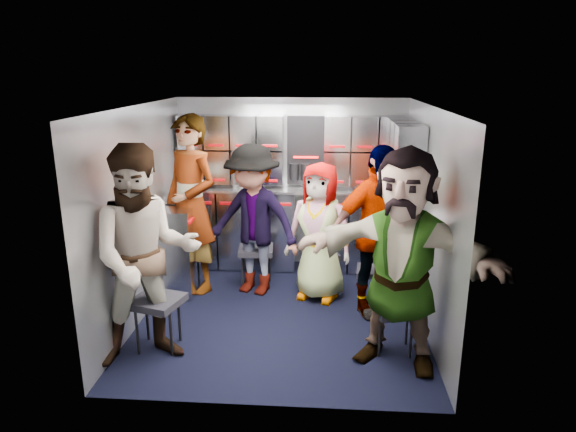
# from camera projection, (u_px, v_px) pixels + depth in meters

# --- Properties ---
(floor) EXTENTS (3.00, 3.00, 0.00)m
(floor) POSITION_uv_depth(u_px,v_px,m) (282.00, 314.00, 5.29)
(floor) COLOR black
(floor) RESTS_ON ground
(wall_back) EXTENTS (2.80, 0.04, 2.10)m
(wall_back) POSITION_uv_depth(u_px,v_px,m) (292.00, 183.00, 6.44)
(wall_back) COLOR #959CA3
(wall_back) RESTS_ON ground
(wall_left) EXTENTS (0.04, 3.00, 2.10)m
(wall_left) POSITION_uv_depth(u_px,v_px,m) (141.00, 213.00, 5.09)
(wall_left) COLOR #959CA3
(wall_left) RESTS_ON ground
(wall_right) EXTENTS (0.04, 3.00, 2.10)m
(wall_right) POSITION_uv_depth(u_px,v_px,m) (427.00, 219.00, 4.90)
(wall_right) COLOR #959CA3
(wall_right) RESTS_ON ground
(ceiling) EXTENTS (2.80, 3.00, 0.02)m
(ceiling) POSITION_uv_depth(u_px,v_px,m) (281.00, 106.00, 4.71)
(ceiling) COLOR silver
(ceiling) RESTS_ON wall_back
(cart_bank_back) EXTENTS (2.68, 0.38, 0.99)m
(cart_bank_back) POSITION_uv_depth(u_px,v_px,m) (290.00, 230.00, 6.39)
(cart_bank_back) COLOR #9EA4AD
(cart_bank_back) RESTS_ON ground
(cart_bank_left) EXTENTS (0.38, 0.76, 0.99)m
(cart_bank_left) POSITION_uv_depth(u_px,v_px,m) (181.00, 248.00, 5.77)
(cart_bank_left) COLOR #9EA4AD
(cart_bank_left) RESTS_ON ground
(counter) EXTENTS (2.68, 0.42, 0.03)m
(counter) POSITION_uv_depth(u_px,v_px,m) (290.00, 190.00, 6.24)
(counter) COLOR silver
(counter) RESTS_ON cart_bank_back
(locker_bank_back) EXTENTS (2.68, 0.28, 0.82)m
(locker_bank_back) POSITION_uv_depth(u_px,v_px,m) (291.00, 150.00, 6.17)
(locker_bank_back) COLOR #9EA4AD
(locker_bank_back) RESTS_ON wall_back
(locker_bank_right) EXTENTS (0.28, 1.00, 0.82)m
(locker_bank_right) POSITION_uv_depth(u_px,v_px,m) (404.00, 161.00, 5.46)
(locker_bank_right) COLOR #9EA4AD
(locker_bank_right) RESTS_ON wall_right
(right_cabinet) EXTENTS (0.28, 1.20, 1.00)m
(right_cabinet) POSITION_uv_depth(u_px,v_px,m) (399.00, 251.00, 5.64)
(right_cabinet) COLOR #9EA4AD
(right_cabinet) RESTS_ON ground
(coffee_niche) EXTENTS (0.46, 0.16, 0.84)m
(coffee_niche) POSITION_uv_depth(u_px,v_px,m) (306.00, 151.00, 6.22)
(coffee_niche) COLOR black
(coffee_niche) RESTS_ON wall_back
(red_latch_strip) EXTENTS (2.60, 0.02, 0.03)m
(red_latch_strip) POSITION_uv_depth(u_px,v_px,m) (289.00, 205.00, 6.09)
(red_latch_strip) COLOR #A00409
(red_latch_strip) RESTS_ON cart_bank_back
(jump_seat_near_left) EXTENTS (0.50, 0.49, 0.49)m
(jump_seat_near_left) POSITION_uv_depth(u_px,v_px,m) (157.00, 304.00, 4.54)
(jump_seat_near_left) COLOR black
(jump_seat_near_left) RESTS_ON ground
(jump_seat_mid_left) EXTENTS (0.41, 0.39, 0.46)m
(jump_seat_mid_left) POSITION_uv_depth(u_px,v_px,m) (256.00, 252.00, 5.89)
(jump_seat_mid_left) COLOR black
(jump_seat_mid_left) RESTS_ON ground
(jump_seat_center) EXTENTS (0.48, 0.46, 0.46)m
(jump_seat_center) POSITION_uv_depth(u_px,v_px,m) (319.00, 256.00, 5.76)
(jump_seat_center) COLOR black
(jump_seat_center) RESTS_ON ground
(jump_seat_mid_right) EXTENTS (0.37, 0.35, 0.40)m
(jump_seat_mid_right) POSITION_uv_depth(u_px,v_px,m) (373.00, 273.00, 5.42)
(jump_seat_mid_right) COLOR black
(jump_seat_mid_right) RESTS_ON ground
(jump_seat_near_right) EXTENTS (0.44, 0.42, 0.43)m
(jump_seat_near_right) POSITION_uv_depth(u_px,v_px,m) (395.00, 311.00, 4.50)
(jump_seat_near_right) COLOR black
(jump_seat_near_right) RESTS_ON ground
(attendant_standing) EXTENTS (0.86, 0.79, 1.98)m
(attendant_standing) POSITION_uv_depth(u_px,v_px,m) (191.00, 205.00, 5.65)
(attendant_standing) COLOR black
(attendant_standing) RESTS_ON ground
(attendant_arc_a) EXTENTS (1.12, 1.01, 1.88)m
(attendant_arc_a) POSITION_uv_depth(u_px,v_px,m) (146.00, 257.00, 4.23)
(attendant_arc_a) COLOR black
(attendant_arc_a) RESTS_ON ground
(attendant_arc_b) EXTENTS (1.23, 0.95, 1.67)m
(attendant_arc_b) POSITION_uv_depth(u_px,v_px,m) (253.00, 221.00, 5.60)
(attendant_arc_b) COLOR black
(attendant_arc_b) RESTS_ON ground
(attendant_arc_c) EXTENTS (0.85, 0.69, 1.50)m
(attendant_arc_c) POSITION_uv_depth(u_px,v_px,m) (320.00, 232.00, 5.49)
(attendant_arc_c) COLOR black
(attendant_arc_c) RESTS_ON ground
(attendant_arc_d) EXTENTS (1.11, 0.78, 1.74)m
(attendant_arc_d) POSITION_uv_depth(u_px,v_px,m) (377.00, 232.00, 5.11)
(attendant_arc_d) COLOR black
(attendant_arc_d) RESTS_ON ground
(attendant_arc_e) EXTENTS (1.81, 1.15, 1.87)m
(attendant_arc_e) POSITION_uv_depth(u_px,v_px,m) (402.00, 260.00, 4.18)
(attendant_arc_e) COLOR black
(attendant_arc_e) RESTS_ON ground
(bottle_left) EXTENTS (0.06, 0.06, 0.27)m
(bottle_left) POSITION_uv_depth(u_px,v_px,m) (240.00, 178.00, 6.20)
(bottle_left) COLOR white
(bottle_left) RESTS_ON counter
(bottle_mid) EXTENTS (0.06, 0.06, 0.27)m
(bottle_mid) POSITION_uv_depth(u_px,v_px,m) (235.00, 178.00, 6.20)
(bottle_mid) COLOR white
(bottle_mid) RESTS_ON counter
(bottle_right) EXTENTS (0.06, 0.06, 0.22)m
(bottle_right) POSITION_uv_depth(u_px,v_px,m) (376.00, 182.00, 6.09)
(bottle_right) COLOR white
(bottle_right) RESTS_ON counter
(cup_left) EXTENTS (0.09, 0.09, 0.10)m
(cup_left) POSITION_uv_depth(u_px,v_px,m) (201.00, 184.00, 6.24)
(cup_left) COLOR #C6B88C
(cup_left) RESTS_ON counter
(cup_right) EXTENTS (0.08, 0.08, 0.09)m
(cup_right) POSITION_uv_depth(u_px,v_px,m) (369.00, 187.00, 6.10)
(cup_right) COLOR #C6B88C
(cup_right) RESTS_ON counter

